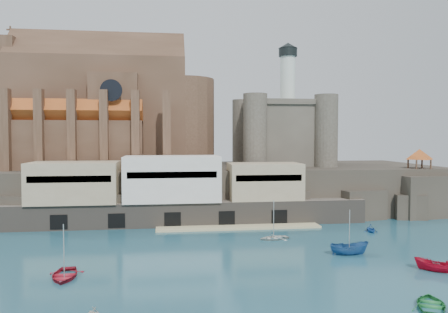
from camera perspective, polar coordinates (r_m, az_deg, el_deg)
name	(u,v)px	position (r m, az deg, el deg)	size (l,w,h in m)	color
ground	(245,255)	(63.25, 2.79, -12.70)	(300.00, 300.00, 0.00)	#1B4A5B
promontory	(214,188)	(100.68, -1.25, -4.11)	(100.00, 36.00, 10.00)	#29241F
quay	(171,193)	(83.81, -6.90, -4.70)	(70.00, 12.00, 13.05)	#675D53
church	(109,113)	(102.94, -14.85, 5.54)	(47.00, 25.93, 30.51)	#4B3223
castle_keep	(282,130)	(104.64, 7.55, 3.47)	(21.20, 21.20, 29.30)	#4B453A
rock_outcrop	(419,197)	(101.59, 24.12, -4.80)	(14.50, 10.50, 8.70)	#29241F
pavilion	(419,155)	(101.01, 24.17, 0.12)	(6.40, 6.40, 5.40)	#4B3223
boat_0	(64,278)	(56.78, -20.14, -14.64)	(4.35, 1.26, 6.09)	#A31929
boat_2	(349,255)	(65.70, 16.03, -12.21)	(2.11, 2.17, 5.61)	#23538D
boat_3	(431,307)	(49.56, 25.45, -17.32)	(4.04, 1.17, 5.65)	#227A3A
boat_5	(434,271)	(61.77, 25.74, -13.33)	(1.77, 1.82, 4.70)	#B20923
boat_6	(274,239)	(72.71, 6.50, -10.68)	(3.59, 1.04, 5.03)	silver
boat_7	(371,232)	(81.77, 18.62, -9.31)	(2.77, 1.69, 3.22)	#1C509A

